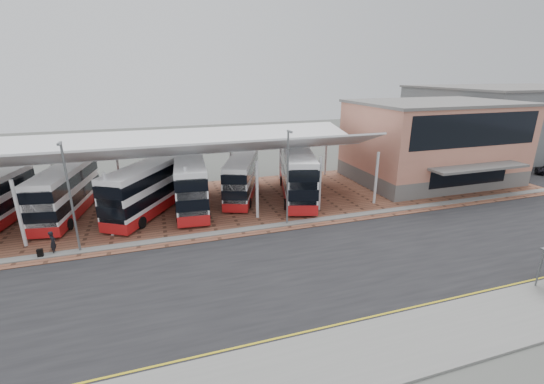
{
  "coord_description": "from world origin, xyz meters",
  "views": [
    {
      "loc": [
        -8.1,
        -20.53,
        12.44
      ],
      "look_at": [
        1.05,
        7.53,
        2.64
      ],
      "focal_mm": 24.0,
      "sensor_mm": 36.0,
      "label": 1
    }
  ],
  "objects_px": {
    "bus_3": "(190,182)",
    "pedestrian": "(53,242)",
    "terminal": "(432,141)",
    "bus_4": "(242,177)",
    "bus_5": "(297,174)",
    "bus_1": "(66,192)",
    "bus_2": "(149,188)"
  },
  "relations": [
    {
      "from": "bus_3",
      "to": "bus_5",
      "type": "distance_m",
      "value": 10.68
    },
    {
      "from": "bus_1",
      "to": "bus_5",
      "type": "xyz_separation_m",
      "value": [
        21.47,
        -1.52,
        0.26
      ]
    },
    {
      "from": "terminal",
      "to": "bus_5",
      "type": "distance_m",
      "value": 17.73
    },
    {
      "from": "bus_4",
      "to": "bus_5",
      "type": "height_order",
      "value": "bus_5"
    },
    {
      "from": "bus_4",
      "to": "pedestrian",
      "type": "distance_m",
      "value": 17.68
    },
    {
      "from": "terminal",
      "to": "pedestrian",
      "type": "relative_size",
      "value": 10.78
    },
    {
      "from": "bus_1",
      "to": "bus_4",
      "type": "distance_m",
      "value": 16.1
    },
    {
      "from": "bus_4",
      "to": "bus_5",
      "type": "bearing_deg",
      "value": 3.51
    },
    {
      "from": "bus_5",
      "to": "bus_2",
      "type": "bearing_deg",
      "value": -163.84
    },
    {
      "from": "terminal",
      "to": "pedestrian",
      "type": "xyz_separation_m",
      "value": [
        -38.66,
        -7.41,
        -3.75
      ]
    },
    {
      "from": "terminal",
      "to": "bus_3",
      "type": "distance_m",
      "value": 28.31
    },
    {
      "from": "bus_2",
      "to": "bus_5",
      "type": "height_order",
      "value": "bus_5"
    },
    {
      "from": "terminal",
      "to": "bus_4",
      "type": "bearing_deg",
      "value": 178.61
    },
    {
      "from": "bus_5",
      "to": "pedestrian",
      "type": "bearing_deg",
      "value": -146.99
    },
    {
      "from": "bus_1",
      "to": "bus_4",
      "type": "height_order",
      "value": "bus_1"
    },
    {
      "from": "bus_5",
      "to": "pedestrian",
      "type": "distance_m",
      "value": 22.07
    },
    {
      "from": "bus_3",
      "to": "bus_5",
      "type": "xyz_separation_m",
      "value": [
        10.66,
        -0.63,
        0.07
      ]
    },
    {
      "from": "bus_3",
      "to": "terminal",
      "type": "bearing_deg",
      "value": 5.57
    },
    {
      "from": "bus_2",
      "to": "bus_5",
      "type": "xyz_separation_m",
      "value": [
        14.43,
        -0.1,
        0.18
      ]
    },
    {
      "from": "bus_5",
      "to": "bus_3",
      "type": "bearing_deg",
      "value": -166.82
    },
    {
      "from": "bus_1",
      "to": "bus_5",
      "type": "bearing_deg",
      "value": 5.62
    },
    {
      "from": "pedestrian",
      "to": "bus_5",
      "type": "bearing_deg",
      "value": -75.38
    },
    {
      "from": "bus_2",
      "to": "bus_1",
      "type": "bearing_deg",
      "value": -159.68
    },
    {
      "from": "terminal",
      "to": "bus_4",
      "type": "relative_size",
      "value": 1.78
    },
    {
      "from": "bus_4",
      "to": "bus_5",
      "type": "xyz_separation_m",
      "value": [
        5.37,
        -1.73,
        0.36
      ]
    },
    {
      "from": "bus_1",
      "to": "bus_3",
      "type": "relative_size",
      "value": 0.93
    },
    {
      "from": "bus_3",
      "to": "pedestrian",
      "type": "distance_m",
      "value": 12.59
    },
    {
      "from": "bus_3",
      "to": "pedestrian",
      "type": "xyz_separation_m",
      "value": [
        -10.44,
        -6.86,
        -1.52
      ]
    },
    {
      "from": "bus_5",
      "to": "pedestrian",
      "type": "height_order",
      "value": "bus_5"
    },
    {
      "from": "terminal",
      "to": "bus_3",
      "type": "height_order",
      "value": "terminal"
    },
    {
      "from": "bus_2",
      "to": "bus_4",
      "type": "xyz_separation_m",
      "value": [
        9.06,
        1.63,
        -0.18
      ]
    },
    {
      "from": "terminal",
      "to": "bus_1",
      "type": "relative_size",
      "value": 1.68
    }
  ]
}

